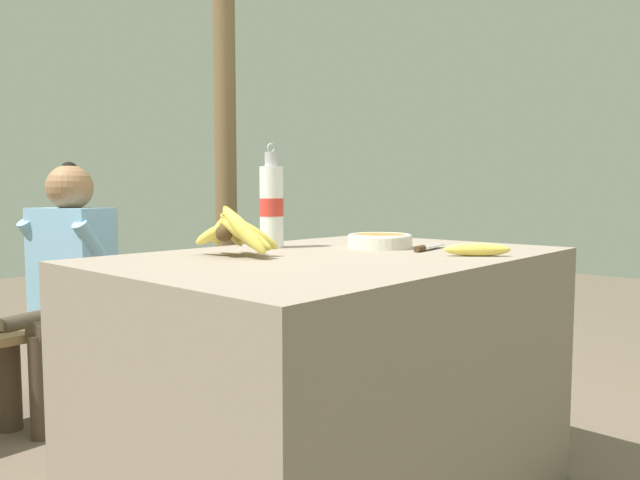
{
  "coord_description": "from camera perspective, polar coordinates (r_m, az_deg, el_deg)",
  "views": [
    {
      "loc": [
        -1.3,
        -1.09,
        0.96
      ],
      "look_at": [
        -0.03,
        0.05,
        0.83
      ],
      "focal_mm": 32.0,
      "sensor_mm": 36.0,
      "label": 1
    }
  ],
  "objects": [
    {
      "name": "knife",
      "position": [
        1.83,
        10.49,
        -0.74
      ],
      "size": [
        0.21,
        0.06,
        0.02
      ],
      "rotation": [
        0.0,
        0.0,
        0.17
      ],
      "color": "#BCBCC1",
      "rests_on": "market_counter"
    },
    {
      "name": "market_counter",
      "position": [
        1.79,
        1.85,
        -14.03
      ],
      "size": [
        1.37,
        0.92,
        0.79
      ],
      "color": "gray",
      "rests_on": "ground_plane"
    },
    {
      "name": "water_bottle",
      "position": [
        1.9,
        -4.79,
        3.49
      ],
      "size": [
        0.08,
        0.08,
        0.35
      ],
      "color": "white",
      "rests_on": "market_counter"
    },
    {
      "name": "banana_bunch_ripe",
      "position": [
        1.64,
        -8.38,
        0.85
      ],
      "size": [
        0.19,
        0.3,
        0.16
      ],
      "color": "#4C381E",
      "rests_on": "market_counter"
    },
    {
      "name": "serving_bowl",
      "position": [
        1.9,
        6.0,
        0.01
      ],
      "size": [
        0.21,
        0.21,
        0.05
      ],
      "color": "silver",
      "rests_on": "market_counter"
    },
    {
      "name": "wooden_bench",
      "position": [
        2.79,
        -24.0,
        -8.54
      ],
      "size": [
        1.74,
        0.32,
        0.42
      ],
      "color": "brown",
      "rests_on": "ground_plane"
    },
    {
      "name": "support_post_far",
      "position": [
        3.57,
        -9.41,
        6.83
      ],
      "size": [
        0.13,
        0.13,
        2.22
      ],
      "color": "brown",
      "rests_on": "ground_plane"
    },
    {
      "name": "seated_vendor",
      "position": [
        2.69,
        -24.21,
        -2.85
      ],
      "size": [
        0.46,
        0.43,
        1.11
      ],
      "rotation": [
        0.0,
        0.0,
        3.45
      ],
      "color": "#473828",
      "rests_on": "ground_plane"
    },
    {
      "name": "loose_banana_front",
      "position": [
        1.69,
        15.44,
        -0.94
      ],
      "size": [
        0.15,
        0.17,
        0.04
      ],
      "rotation": [
        0.0,
        0.0,
        -0.88
      ],
      "color": "#E0C64C",
      "rests_on": "market_counter"
    }
  ]
}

